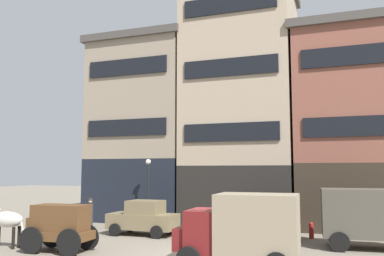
# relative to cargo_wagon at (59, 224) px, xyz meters

# --- Properties ---
(ground_plane) EXTENTS (120.00, 120.00, 0.00)m
(ground_plane) POSITION_rel_cargo_wagon_xyz_m (5.49, 1.24, -1.15)
(ground_plane) COLOR slate
(building_far_left) EXTENTS (7.28, 7.40, 12.80)m
(building_far_left) POSITION_rel_cargo_wagon_xyz_m (-1.69, 12.27, 5.29)
(building_far_left) COLOR black
(building_far_left) RESTS_ON ground_plane
(building_center_left) EXTENTS (7.45, 7.40, 16.12)m
(building_center_left) POSITION_rel_cargo_wagon_xyz_m (5.32, 12.27, 6.95)
(building_center_left) COLOR black
(building_center_left) RESTS_ON ground_plane
(building_center_right) EXTENTS (7.60, 7.40, 12.19)m
(building_center_right) POSITION_rel_cargo_wagon_xyz_m (12.50, 12.27, 4.99)
(building_center_right) COLOR #33281E
(building_center_right) RESTS_ON ground_plane
(cargo_wagon) EXTENTS (2.98, 1.65, 1.98)m
(cargo_wagon) POSITION_rel_cargo_wagon_xyz_m (0.00, 0.00, 0.00)
(cargo_wagon) COLOR brown
(cargo_wagon) RESTS_ON ground_plane
(draft_horse) EXTENTS (2.35, 0.69, 2.30)m
(draft_horse) POSITION_rel_cargo_wagon_xyz_m (-2.95, -0.00, 0.12)
(draft_horse) COLOR beige
(draft_horse) RESTS_ON ground_plane
(delivery_truck_near) EXTENTS (4.39, 2.22, 2.62)m
(delivery_truck_near) POSITION_rel_cargo_wagon_xyz_m (7.99, -0.31, 0.28)
(delivery_truck_near) COLOR maroon
(delivery_truck_near) RESTS_ON ground_plane
(delivery_truck_far) EXTENTS (4.46, 2.39, 2.62)m
(delivery_truck_far) POSITION_rel_cargo_wagon_xyz_m (12.52, 5.04, 0.28)
(delivery_truck_far) COLOR #2D3823
(delivery_truck_far) RESTS_ON ground_plane
(sedan_dark) EXTENTS (3.83, 2.12, 1.83)m
(sedan_dark) POSITION_rel_cargo_wagon_xyz_m (7.48, 6.08, -0.23)
(sedan_dark) COLOR #333847
(sedan_dark) RESTS_ON ground_plane
(sedan_light) EXTENTS (3.71, 1.88, 1.83)m
(sedan_light) POSITION_rel_cargo_wagon_xyz_m (1.38, 5.27, -0.23)
(sedan_light) COLOR #7A6B4C
(sedan_light) RESTS_ON ground_plane
(pedestrian_officer) EXTENTS (0.44, 0.44, 1.79)m
(pedestrian_officer) POSITION_rel_cargo_wagon_xyz_m (-2.67, 6.34, -0.17)
(pedestrian_officer) COLOR #38332D
(pedestrian_officer) RESTS_ON ground_plane
(streetlamp_curbside) EXTENTS (0.32, 0.32, 4.12)m
(streetlamp_curbside) POSITION_rel_cargo_wagon_xyz_m (0.36, 7.89, 1.52)
(streetlamp_curbside) COLOR black
(streetlamp_curbside) RESTS_ON ground_plane
(fire_hydrant_curbside) EXTENTS (0.24, 0.24, 0.83)m
(fire_hydrant_curbside) POSITION_rel_cargo_wagon_xyz_m (9.92, 7.12, -0.72)
(fire_hydrant_curbside) COLOR maroon
(fire_hydrant_curbside) RESTS_ON ground_plane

